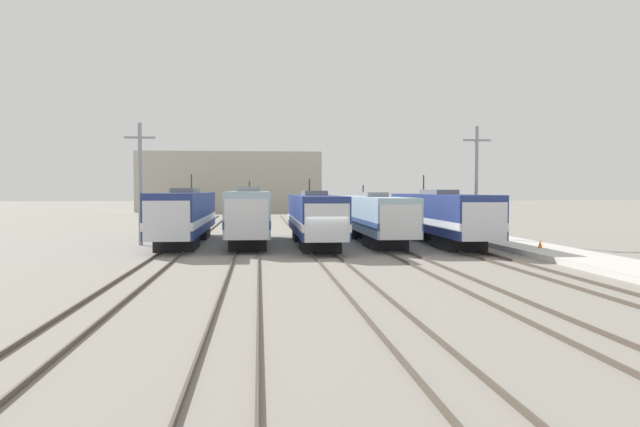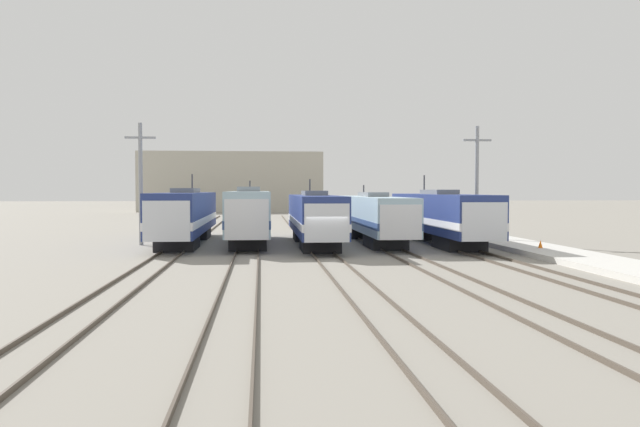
# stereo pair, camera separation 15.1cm
# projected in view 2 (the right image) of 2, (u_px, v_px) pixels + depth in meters

# --- Properties ---
(ground_plane) EXTENTS (400.00, 400.00, 0.00)m
(ground_plane) POSITION_uv_depth(u_px,v_px,m) (325.00, 257.00, 38.19)
(ground_plane) COLOR gray
(rail_pair_far_left) EXTENTS (1.50, 120.00, 0.15)m
(rail_pair_far_left) POSITION_uv_depth(u_px,v_px,m) (165.00, 257.00, 37.28)
(rail_pair_far_left) COLOR #4C4238
(rail_pair_far_left) RESTS_ON ground_plane
(rail_pair_center_left) EXTENTS (1.51, 120.00, 0.15)m
(rail_pair_center_left) POSITION_uv_depth(u_px,v_px,m) (246.00, 256.00, 37.73)
(rail_pair_center_left) COLOR #4C4238
(rail_pair_center_left) RESTS_ON ground_plane
(rail_pair_center) EXTENTS (1.51, 120.00, 0.15)m
(rail_pair_center) POSITION_uv_depth(u_px,v_px,m) (325.00, 255.00, 38.19)
(rail_pair_center) COLOR #4C4238
(rail_pair_center) RESTS_ON ground_plane
(rail_pair_center_right) EXTENTS (1.51, 120.00, 0.15)m
(rail_pair_center_right) POSITION_uv_depth(u_px,v_px,m) (403.00, 255.00, 38.64)
(rail_pair_center_right) COLOR #4C4238
(rail_pair_center_right) RESTS_ON ground_plane
(rail_pair_far_right) EXTENTS (1.50, 120.00, 0.15)m
(rail_pair_far_right) POSITION_uv_depth(u_px,v_px,m) (478.00, 254.00, 39.09)
(rail_pair_far_right) COLOR #4C4238
(rail_pair_far_right) RESTS_ON ground_plane
(locomotive_far_left) EXTENTS (3.13, 19.96, 5.42)m
(locomotive_far_left) POSITION_uv_depth(u_px,v_px,m) (185.00, 215.00, 47.15)
(locomotive_far_left) COLOR black
(locomotive_far_left) RESTS_ON ground_plane
(locomotive_center_left) EXTENTS (3.06, 16.21, 4.85)m
(locomotive_center_left) POSITION_uv_depth(u_px,v_px,m) (249.00, 215.00, 46.63)
(locomotive_center_left) COLOR #232326
(locomotive_center_left) RESTS_ON ground_plane
(locomotive_center) EXTENTS (3.00, 18.28, 4.96)m
(locomotive_center) POSITION_uv_depth(u_px,v_px,m) (315.00, 217.00, 45.83)
(locomotive_center) COLOR black
(locomotive_center) RESTS_ON ground_plane
(locomotive_center_right) EXTENTS (2.97, 19.90, 4.53)m
(locomotive_center_right) POSITION_uv_depth(u_px,v_px,m) (374.00, 216.00, 48.54)
(locomotive_center_right) COLOR #232326
(locomotive_center_right) RESTS_ON ground_plane
(locomotive_far_right) EXTENTS (3.13, 19.80, 5.33)m
(locomotive_far_right) POSITION_uv_depth(u_px,v_px,m) (441.00, 216.00, 47.25)
(locomotive_far_right) COLOR black
(locomotive_far_right) RESTS_ON ground_plane
(catenary_tower_left) EXTENTS (2.24, 0.30, 9.05)m
(catenary_tower_left) POSITION_uv_depth(u_px,v_px,m) (141.00, 181.00, 46.12)
(catenary_tower_left) COLOR gray
(catenary_tower_left) RESTS_ON ground_plane
(catenary_tower_right) EXTENTS (2.24, 0.30, 9.05)m
(catenary_tower_right) POSITION_uv_depth(u_px,v_px,m) (477.00, 182.00, 48.52)
(catenary_tower_right) COLOR gray
(catenary_tower_right) RESTS_ON ground_plane
(platform) EXTENTS (4.00, 120.00, 0.35)m
(platform) POSITION_uv_depth(u_px,v_px,m) (549.00, 252.00, 39.52)
(platform) COLOR beige
(platform) RESTS_ON ground_plane
(traffic_cone) EXTENTS (0.28, 0.28, 0.51)m
(traffic_cone) POSITION_uv_depth(u_px,v_px,m) (540.00, 244.00, 40.29)
(traffic_cone) COLOR orange
(traffic_cone) RESTS_ON platform
(depot_building) EXTENTS (34.69, 8.36, 11.36)m
(depot_building) POSITION_uv_depth(u_px,v_px,m) (232.00, 182.00, 120.10)
(depot_building) COLOR #B2AD9E
(depot_building) RESTS_ON ground_plane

